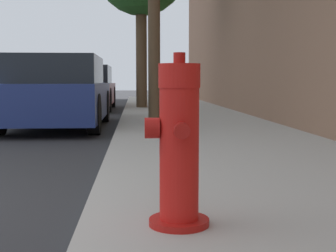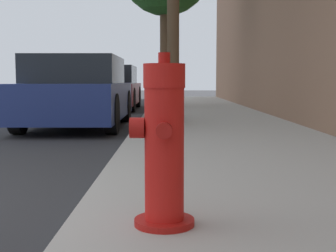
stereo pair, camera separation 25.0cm
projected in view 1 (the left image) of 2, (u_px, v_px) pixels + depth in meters
sidewalk_slab at (320, 218)px, 2.87m from camera, size 2.90×40.00×0.12m
fire_hydrant at (179, 147)px, 2.49m from camera, size 0.35×0.34×0.92m
parked_car_near at (57, 93)px, 8.84m from camera, size 1.78×3.95×1.35m
parked_car_mid at (83, 88)px, 14.35m from camera, size 1.84×4.06×1.35m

